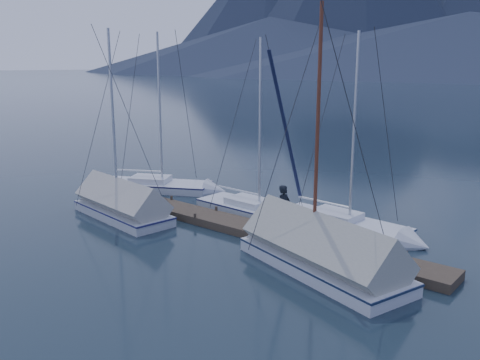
{
  "coord_description": "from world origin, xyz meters",
  "views": [
    {
      "loc": [
        13.17,
        -13.99,
        6.97
      ],
      "look_at": [
        0.0,
        2.0,
        2.2
      ],
      "focal_mm": 38.0,
      "sensor_mm": 36.0,
      "label": 1
    }
  ],
  "objects_px": {
    "sailboat_open_mid": "(267,214)",
    "sailboat_open_right": "(359,230)",
    "sailboat_covered_near": "(310,252)",
    "person": "(284,209)",
    "sailboat_covered_far": "(116,206)",
    "sailboat_open_left": "(171,188)"
  },
  "relations": [
    {
      "from": "sailboat_covered_far",
      "to": "sailboat_open_mid",
      "type": "bearing_deg",
      "value": 36.48
    },
    {
      "from": "person",
      "to": "sailboat_covered_far",
      "type": "bearing_deg",
      "value": 103.48
    },
    {
      "from": "sailboat_covered_near",
      "to": "sailboat_open_right",
      "type": "bearing_deg",
      "value": 93.49
    },
    {
      "from": "sailboat_open_mid",
      "to": "person",
      "type": "xyz_separation_m",
      "value": [
        2.29,
        -1.97,
        1.14
      ]
    },
    {
      "from": "sailboat_open_mid",
      "to": "sailboat_covered_far",
      "type": "xyz_separation_m",
      "value": [
        -5.67,
        -4.19,
        0.3
      ]
    },
    {
      "from": "sailboat_open_mid",
      "to": "sailboat_covered_far",
      "type": "relative_size",
      "value": 0.96
    },
    {
      "from": "sailboat_open_left",
      "to": "sailboat_covered_far",
      "type": "distance_m",
      "value": 5.1
    },
    {
      "from": "sailboat_open_left",
      "to": "person",
      "type": "distance_m",
      "value": 9.91
    },
    {
      "from": "sailboat_covered_far",
      "to": "person",
      "type": "distance_m",
      "value": 8.31
    },
    {
      "from": "sailboat_open_mid",
      "to": "sailboat_covered_near",
      "type": "distance_m",
      "value": 5.86
    },
    {
      "from": "sailboat_open_right",
      "to": "sailboat_covered_near",
      "type": "relative_size",
      "value": 0.92
    },
    {
      "from": "sailboat_covered_far",
      "to": "sailboat_covered_near",
      "type": "bearing_deg",
      "value": 3.07
    },
    {
      "from": "sailboat_open_mid",
      "to": "sailboat_open_right",
      "type": "bearing_deg",
      "value": 8.7
    },
    {
      "from": "sailboat_covered_near",
      "to": "person",
      "type": "xyz_separation_m",
      "value": [
        -2.28,
        1.68,
        0.8
      ]
    },
    {
      "from": "sailboat_open_mid",
      "to": "sailboat_covered_near",
      "type": "relative_size",
      "value": 0.9
    },
    {
      "from": "sailboat_covered_near",
      "to": "person",
      "type": "bearing_deg",
      "value": 143.73
    },
    {
      "from": "sailboat_open_mid",
      "to": "sailboat_open_right",
      "type": "relative_size",
      "value": 0.98
    },
    {
      "from": "sailboat_open_mid",
      "to": "sailboat_open_left",
      "type": "bearing_deg",
      "value": 174.67
    },
    {
      "from": "sailboat_open_left",
      "to": "sailboat_open_mid",
      "type": "relative_size",
      "value": 1.06
    },
    {
      "from": "sailboat_covered_far",
      "to": "sailboat_open_left",
      "type": "bearing_deg",
      "value": 107.36
    },
    {
      "from": "sailboat_covered_near",
      "to": "sailboat_open_left",
      "type": "bearing_deg",
      "value": 159.88
    },
    {
      "from": "sailboat_open_left",
      "to": "sailboat_covered_near",
      "type": "distance_m",
      "value": 12.54
    }
  ]
}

